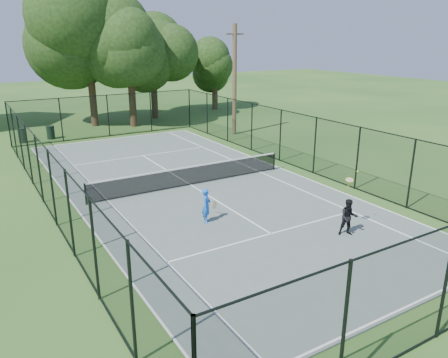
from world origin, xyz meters
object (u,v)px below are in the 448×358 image
trash_bin_right (51,132)px  utility_pole (235,80)px  tennis_net (191,175)px  trash_bin_left (22,135)px  player_blue (207,205)px  player_black (349,217)px

trash_bin_right → utility_pole: (11.96, -5.33, 3.48)m
tennis_net → trash_bin_left: 15.20m
tennis_net → utility_pole: utility_pole is taller
utility_pole → player_blue: size_ratio=5.71×
utility_pole → player_blue: (-9.63, -13.23, -3.21)m
trash_bin_right → player_black: bearing=-74.6°
utility_pole → player_blue: bearing=-126.1°
tennis_net → player_blue: size_ratio=7.41×
player_blue → player_black: (3.79, -3.65, 0.01)m
trash_bin_right → tennis_net: bearing=-75.1°
trash_bin_left → trash_bin_right: 1.87m
tennis_net → trash_bin_left: size_ratio=10.08×
player_blue → player_black: bearing=-43.9°
tennis_net → trash_bin_right: (-3.80, 14.33, -0.11)m
tennis_net → utility_pole: size_ratio=1.30×
trash_bin_left → player_blue: bearing=-77.1°
trash_bin_left → utility_pole: (13.82, -5.10, 3.44)m
trash_bin_right → player_blue: player_blue is taller
trash_bin_right → utility_pole: 13.55m
tennis_net → player_black: player_black is taller
utility_pole → tennis_net: bearing=-132.2°
trash_bin_left → trash_bin_right: (1.86, 0.22, -0.04)m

